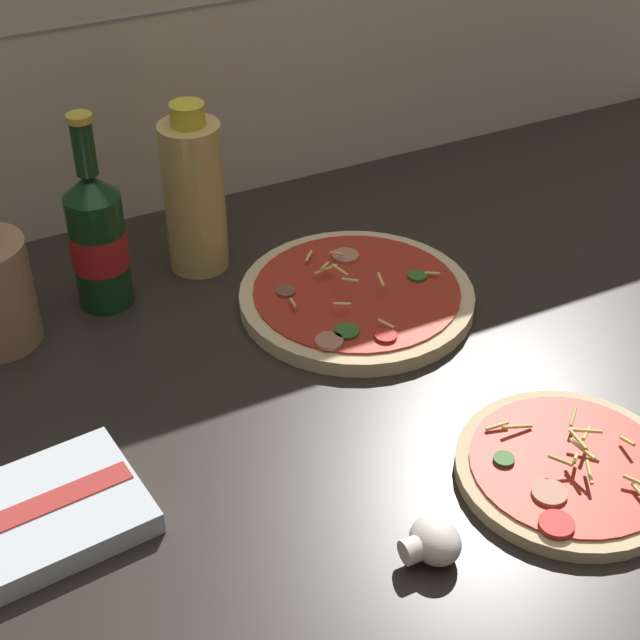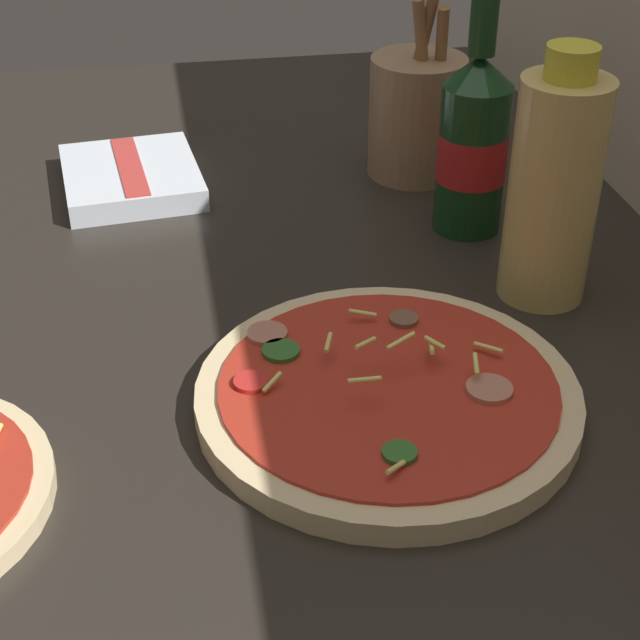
% 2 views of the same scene
% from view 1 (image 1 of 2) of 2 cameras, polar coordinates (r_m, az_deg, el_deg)
% --- Properties ---
extents(counter_slab, '(1.60, 0.90, 0.03)m').
position_cam_1_polar(counter_slab, '(1.10, 4.51, -3.22)').
color(counter_slab, '#28231E').
rests_on(counter_slab, ground).
extents(tile_backsplash, '(1.60, 0.01, 0.60)m').
position_cam_1_polar(tile_backsplash, '(1.32, -5.39, 18.02)').
color(tile_backsplash, beige).
rests_on(tile_backsplash, ground).
extents(pizza_near, '(0.22, 0.22, 0.05)m').
position_cam_1_polar(pizza_near, '(0.99, 14.27, -8.40)').
color(pizza_near, beige).
rests_on(pizza_near, counter_slab).
extents(pizza_far, '(0.28, 0.28, 0.05)m').
position_cam_1_polar(pizza_far, '(1.18, 2.13, 1.36)').
color(pizza_far, beige).
rests_on(pizza_far, counter_slab).
extents(beer_bottle, '(0.07, 0.07, 0.24)m').
position_cam_1_polar(beer_bottle, '(1.17, -12.81, 4.70)').
color(beer_bottle, '#143819').
rests_on(beer_bottle, counter_slab).
extents(oil_bottle, '(0.08, 0.08, 0.22)m').
position_cam_1_polar(oil_bottle, '(1.22, -7.33, 7.26)').
color(oil_bottle, '#D6B766').
rests_on(oil_bottle, counter_slab).
extents(mushroom_right, '(0.05, 0.05, 0.04)m').
position_cam_1_polar(mushroom_right, '(0.89, 6.57, -12.70)').
color(mushroom_right, white).
rests_on(mushroom_right, counter_slab).
extents(dish_towel, '(0.17, 0.15, 0.03)m').
position_cam_1_polar(dish_towel, '(0.95, -15.28, -10.67)').
color(dish_towel, silver).
rests_on(dish_towel, counter_slab).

